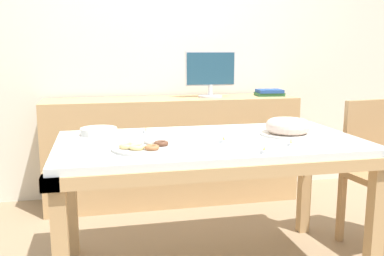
# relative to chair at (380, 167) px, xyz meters

# --- Properties ---
(wall_back) EXTENTS (8.00, 0.10, 2.60)m
(wall_back) POSITION_rel_chair_xyz_m (-1.15, 1.41, 0.78)
(wall_back) COLOR silver
(wall_back) RESTS_ON ground
(dining_table) EXTENTS (1.68, 0.90, 0.77)m
(dining_table) POSITION_rel_chair_xyz_m (-1.15, -0.10, 0.16)
(dining_table) COLOR silver
(dining_table) RESTS_ON ground
(chair) EXTENTS (0.47, 0.47, 0.94)m
(chair) POSITION_rel_chair_xyz_m (0.00, 0.00, 0.00)
(chair) COLOR tan
(chair) RESTS_ON ground
(sideboard) EXTENTS (2.05, 0.44, 0.87)m
(sideboard) POSITION_rel_chair_xyz_m (-1.15, 1.11, -0.09)
(sideboard) COLOR tan
(sideboard) RESTS_ON ground
(computer_monitor) EXTENTS (0.42, 0.20, 0.38)m
(computer_monitor) POSITION_rel_chair_xyz_m (-0.83, 1.11, 0.54)
(computer_monitor) COLOR silver
(computer_monitor) RESTS_ON sideboard
(book_stack) EXTENTS (0.24, 0.19, 0.05)m
(book_stack) POSITION_rel_chair_xyz_m (-0.31, 1.11, 0.37)
(book_stack) COLOR #2D6638
(book_stack) RESTS_ON sideboard
(cake_chocolate_round) EXTENTS (0.31, 0.31, 0.09)m
(cake_chocolate_round) POSITION_rel_chair_xyz_m (-0.69, -0.08, 0.29)
(cake_chocolate_round) COLOR silver
(cake_chocolate_round) RESTS_ON dining_table
(pastry_platter) EXTENTS (0.33, 0.33, 0.04)m
(pastry_platter) POSITION_rel_chair_xyz_m (-1.53, -0.26, 0.26)
(pastry_platter) COLOR silver
(pastry_platter) RESTS_ON dining_table
(plate_stack) EXTENTS (0.21, 0.21, 0.04)m
(plate_stack) POSITION_rel_chair_xyz_m (-1.75, 0.17, 0.27)
(plate_stack) COLOR silver
(plate_stack) RESTS_ON dining_table
(tealight_left_edge) EXTENTS (0.04, 0.04, 0.04)m
(tealight_left_edge) POSITION_rel_chair_xyz_m (-1.47, 0.16, 0.26)
(tealight_left_edge) COLOR silver
(tealight_left_edge) RESTS_ON dining_table
(tealight_centre) EXTENTS (0.04, 0.04, 0.04)m
(tealight_centre) POSITION_rel_chair_xyz_m (-0.79, -0.34, 0.26)
(tealight_centre) COLOR silver
(tealight_centre) RESTS_ON dining_table
(tealight_right_edge) EXTENTS (0.04, 0.04, 0.04)m
(tealight_right_edge) POSITION_rel_chair_xyz_m (-1.10, -0.19, 0.26)
(tealight_right_edge) COLOR silver
(tealight_right_edge) RESTS_ON dining_table
(tealight_near_cakes) EXTENTS (0.04, 0.04, 0.04)m
(tealight_near_cakes) POSITION_rel_chair_xyz_m (-0.99, -0.47, 0.26)
(tealight_near_cakes) COLOR silver
(tealight_near_cakes) RESTS_ON dining_table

